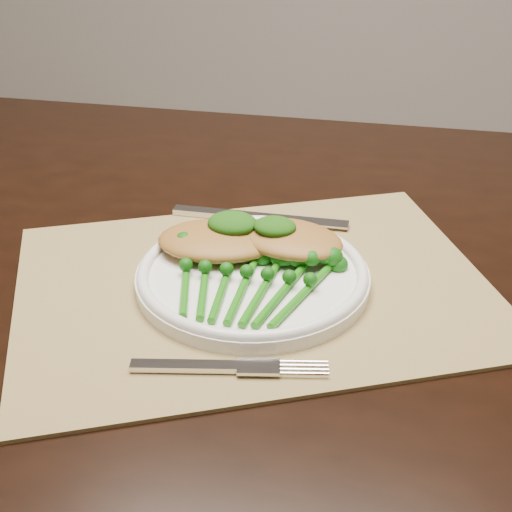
% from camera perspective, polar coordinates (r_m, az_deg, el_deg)
% --- Properties ---
extents(dining_table, '(1.61, 0.92, 0.75)m').
position_cam_1_polar(dining_table, '(1.09, -0.29, -16.10)').
color(dining_table, black).
rests_on(dining_table, ground).
extents(placemat, '(0.61, 0.55, 0.00)m').
position_cam_1_polar(placemat, '(0.77, -0.19, -2.41)').
color(placemat, '#9A824E').
rests_on(placemat, dining_table).
extents(dinner_plate, '(0.25, 0.25, 0.02)m').
position_cam_1_polar(dinner_plate, '(0.77, -0.27, -1.51)').
color(dinner_plate, white).
rests_on(dinner_plate, placemat).
extents(knife, '(0.22, 0.02, 0.01)m').
position_cam_1_polar(knife, '(0.90, -1.07, 3.24)').
color(knife, silver).
rests_on(knife, placemat).
extents(fork, '(0.18, 0.05, 0.01)m').
position_cam_1_polar(fork, '(0.65, -1.10, -8.87)').
color(fork, silver).
rests_on(fork, placemat).
extents(chicken_fillet_left, '(0.15, 0.12, 0.03)m').
position_cam_1_polar(chicken_fillet_left, '(0.80, -3.04, 1.26)').
color(chicken_fillet_left, '#A87331').
rests_on(chicken_fillet_left, dinner_plate).
extents(chicken_fillet_right, '(0.14, 0.11, 0.02)m').
position_cam_1_polar(chicken_fillet_right, '(0.79, 2.69, 1.39)').
color(chicken_fillet_right, '#A87331').
rests_on(chicken_fillet_right, dinner_plate).
extents(pesto_dollop_left, '(0.06, 0.05, 0.02)m').
position_cam_1_polar(pesto_dollop_left, '(0.80, -1.90, 2.64)').
color(pesto_dollop_left, '#113E08').
rests_on(pesto_dollop_left, chicken_fillet_left).
extents(pesto_dollop_right, '(0.05, 0.04, 0.02)m').
position_cam_1_polar(pesto_dollop_right, '(0.79, 1.52, 2.38)').
color(pesto_dollop_right, '#113E08').
rests_on(pesto_dollop_right, chicken_fillet_right).
extents(broccolini_bundle, '(0.14, 0.16, 0.04)m').
position_cam_1_polar(broccolini_bundle, '(0.73, -1.09, -2.58)').
color(broccolini_bundle, '#1A6B0E').
rests_on(broccolini_bundle, dinner_plate).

